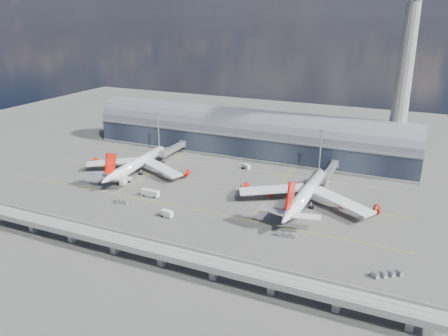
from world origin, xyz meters
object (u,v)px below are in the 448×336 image
at_px(cargo_train_2, 387,274).
at_px(control_tower, 404,76).
at_px(airliner_right, 306,194).
at_px(service_truck_3, 297,210).
at_px(airliner_left, 137,164).
at_px(cargo_train_1, 287,235).
at_px(floodlight_mast_right, 320,152).
at_px(service_truck_2, 150,193).
at_px(service_truck_5, 247,167).
at_px(cargo_train_0, 121,202).
at_px(service_truck_1, 167,214).
at_px(service_truck_4, 326,183).
at_px(floodlight_mast_left, 158,132).
at_px(service_truck_0, 124,181).

bearing_deg(cargo_train_2, control_tower, 36.00).
height_order(airliner_right, service_truck_3, airliner_right).
distance_m(airliner_left, cargo_train_1, 101.74).
height_order(floodlight_mast_right, service_truck_2, floodlight_mast_right).
xyz_separation_m(service_truck_5, cargo_train_2, (81.62, -79.86, -0.35)).
height_order(control_tower, airliner_left, control_tower).
distance_m(cargo_train_0, cargo_train_2, 117.53).
relative_size(service_truck_1, service_truck_4, 1.10).
bearing_deg(cargo_train_2, service_truck_3, 81.00).
bearing_deg(floodlight_mast_left, service_truck_5, -4.82).
distance_m(control_tower, cargo_train_1, 116.76).
relative_size(service_truck_2, service_truck_5, 1.63).
relative_size(control_tower, service_truck_5, 18.43).
height_order(floodlight_mast_left, service_truck_3, floodlight_mast_left).
distance_m(airliner_right, service_truck_5, 55.41).
bearing_deg(service_truck_3, service_truck_5, 142.59).
relative_size(floodlight_mast_left, floodlight_mast_right, 1.00).
distance_m(service_truck_3, service_truck_5, 60.01).
xyz_separation_m(service_truck_0, cargo_train_0, (13.62, -20.58, -0.70)).
relative_size(airliner_left, service_truck_2, 7.04).
xyz_separation_m(service_truck_5, cargo_train_1, (43.34, -67.36, -0.39)).
bearing_deg(service_truck_3, service_truck_0, -168.24).
distance_m(service_truck_0, cargo_train_0, 24.69).
xyz_separation_m(control_tower, service_truck_1, (-83.14, -104.35, -50.11)).
bearing_deg(service_truck_4, service_truck_1, -149.90).
bearing_deg(cargo_train_0, service_truck_0, 43.26).
bearing_deg(service_truck_0, airliner_right, -8.87).
distance_m(service_truck_1, service_truck_5, 71.78).
distance_m(floodlight_mast_right, cargo_train_2, 95.68).
xyz_separation_m(service_truck_4, cargo_train_1, (-2.84, -60.42, -0.39)).
bearing_deg(service_truck_2, cargo_train_1, -100.55).
distance_m(floodlight_mast_left, service_truck_1, 93.09).
bearing_deg(service_truck_1, cargo_train_1, -77.91).
xyz_separation_m(floodlight_mast_left, service_truck_1, (51.86, -76.35, -12.11)).
height_order(service_truck_5, cargo_train_0, service_truck_5).
relative_size(airliner_left, service_truck_5, 11.44).
bearing_deg(service_truck_2, floodlight_mast_right, -48.92).
bearing_deg(service_truck_1, service_truck_5, 0.88).
distance_m(floodlight_mast_right, airliner_left, 98.60).
relative_size(floodlight_mast_left, service_truck_3, 4.72).
height_order(service_truck_2, cargo_train_0, service_truck_2).
xyz_separation_m(floodlight_mast_right, cargo_train_2, (42.14, -84.96, -12.66)).
xyz_separation_m(control_tower, cargo_train_1, (-31.15, -100.46, -50.70)).
xyz_separation_m(service_truck_0, service_truck_4, (95.08, 40.27, -0.23)).
distance_m(service_truck_2, service_truck_4, 88.25).
xyz_separation_m(cargo_train_1, cargo_train_2, (38.28, -12.50, 0.03)).
height_order(airliner_right, service_truck_2, airliner_right).
distance_m(service_truck_2, cargo_train_1, 71.91).
xyz_separation_m(service_truck_0, service_truck_5, (48.91, 47.21, -0.23)).
distance_m(control_tower, service_truck_0, 155.51).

